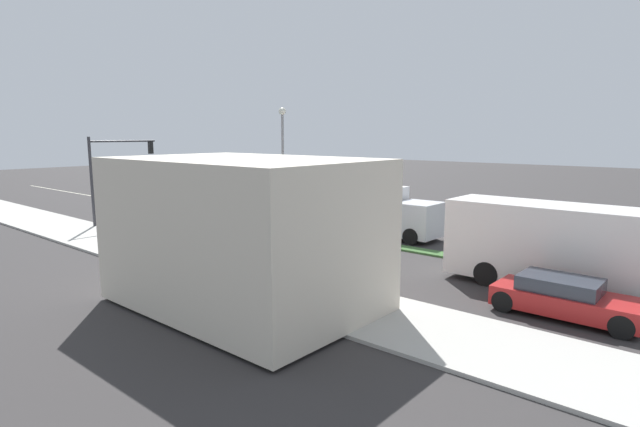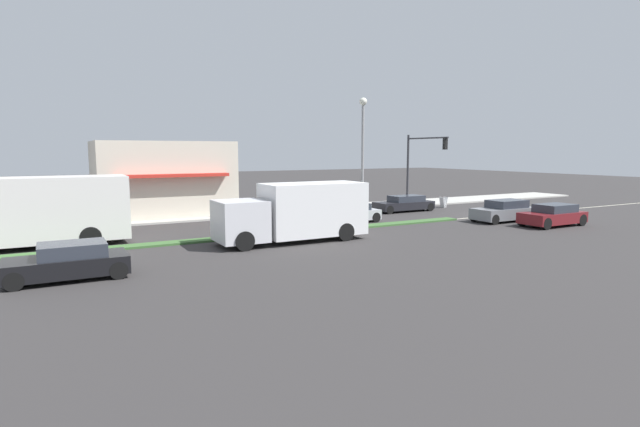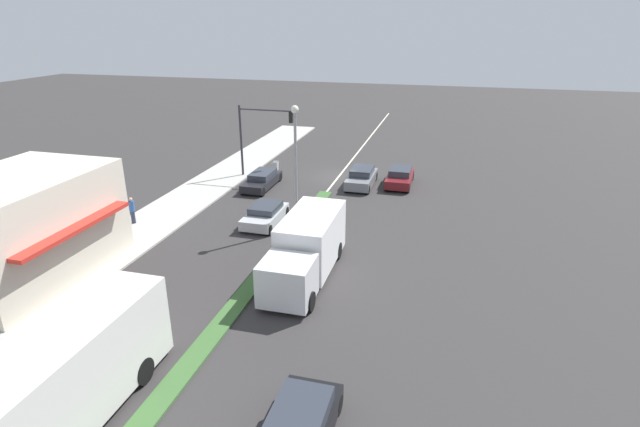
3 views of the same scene
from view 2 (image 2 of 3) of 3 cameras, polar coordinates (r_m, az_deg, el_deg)
name	(u,v)px [view 2 (image 2 of 3)]	position (r m, az deg, el deg)	size (l,w,h in m)	color
ground_plane	(250,237)	(26.22, -7.97, -2.69)	(160.00, 160.00, 0.00)	#333030
sidewalk_right	(195,217)	(34.56, -14.07, -0.36)	(4.00, 73.00, 0.12)	#B2AFA8
median_strip	(55,253)	(24.58, -28.04, -4.02)	(0.90, 46.00, 0.10)	#3D6633
lane_marking_center	(495,216)	(36.60, 19.38, -0.23)	(0.16, 60.00, 0.01)	beige
building_corner_store	(163,178)	(35.95, -17.49, 3.89)	(6.54, 8.80, 4.97)	beige
traffic_signal_main	(420,158)	(39.57, 11.33, 6.22)	(4.59, 0.34, 5.60)	#333338
street_lamp	(363,145)	(29.03, 4.90, 7.77)	(0.44, 0.44, 7.37)	gray
pedestrian	(265,198)	(37.12, -6.27, 1.78)	(0.34, 0.34, 1.67)	#282D42
warning_aframe_sign	(443,202)	(40.57, 13.92, 1.25)	(0.45, 0.53, 0.84)	silver
delivery_truck	(297,212)	(24.65, -2.65, 0.19)	(2.44, 7.50, 2.87)	silver
suv_black	(68,262)	(19.56, -26.81, -4.96)	(1.90, 3.96, 1.27)	black
sedan_dark	(404,204)	(37.44, 9.62, 1.11)	(1.75, 4.54, 1.18)	black
hatchback_red	(13,227)	(29.47, -31.66, -1.36)	(1.87, 4.38, 1.30)	#AD1E1E
sedan_maroon	(553,215)	(32.86, 25.08, -0.19)	(1.85, 4.12, 1.30)	maroon
sedan_silver	(348,213)	(31.34, 3.23, 0.05)	(1.90, 3.93, 1.19)	#B7BABF
suv_grey	(505,211)	(33.87, 20.35, 0.27)	(1.85, 4.32, 1.36)	slate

